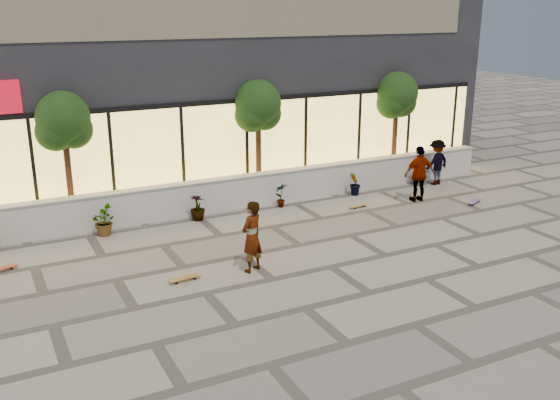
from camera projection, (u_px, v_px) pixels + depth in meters
name	position (u px, v px, depth m)	size (l,w,h in m)	color
ground	(306.00, 308.00, 13.27)	(80.00, 80.00, 0.00)	#9E9689
planter_wall	(195.00, 198.00, 19.07)	(22.00, 0.42, 1.04)	silver
retail_building	(140.00, 60.00, 22.62)	(24.00, 9.17, 8.50)	#242329
shrub_c	(103.00, 221.00, 17.38)	(0.73, 0.63, 0.81)	#193510
shrub_d	(198.00, 207.00, 18.59)	(0.45, 0.45, 0.81)	#193510
shrub_e	(281.00, 195.00, 19.80)	(0.43, 0.29, 0.81)	#193510
shrub_f	(355.00, 184.00, 21.01)	(0.45, 0.36, 0.81)	#193510
shrub_g	(421.00, 174.00, 22.22)	(0.73, 0.63, 0.81)	#193510
tree_midwest	(64.00, 124.00, 17.42)	(1.60, 1.50, 3.92)	#452718
tree_mideast	(258.00, 109.00, 20.01)	(1.60, 1.50, 3.92)	#452718
tree_east	(397.00, 98.00, 22.38)	(1.60, 1.50, 3.92)	#452718
skater_center	(252.00, 237.00, 14.88)	(0.64, 0.42, 1.77)	silver
skater_right_near	(419.00, 174.00, 20.25)	(1.08, 0.45, 1.85)	white
skater_right_far	(437.00, 162.00, 22.21)	(1.05, 0.61, 1.63)	maroon
skateboard_center	(184.00, 278.00, 14.55)	(0.78, 0.27, 0.09)	olive
skateboard_left	(1.00, 268.00, 15.09)	(0.76, 0.33, 0.09)	#BD4223
skateboard_right_near	(358.00, 206.00, 19.83)	(0.71, 0.25, 0.08)	#9F6E34
skateboard_right_far	(474.00, 202.00, 20.23)	(0.73, 0.45, 0.09)	#624A89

